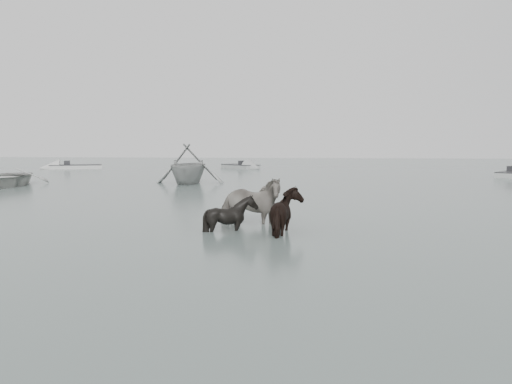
# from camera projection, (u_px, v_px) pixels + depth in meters

# --- Properties ---
(ground) EXTENTS (140.00, 140.00, 0.00)m
(ground) POSITION_uv_depth(u_px,v_px,m) (200.00, 246.00, 11.21)
(ground) COLOR #546360
(ground) RESTS_ON ground
(pony_pinto) EXTENTS (2.27, 1.52, 1.76)m
(pony_pinto) POSITION_uv_depth(u_px,v_px,m) (250.00, 193.00, 14.36)
(pony_pinto) COLOR black
(pony_pinto) RESTS_ON ground
(pony_dark) EXTENTS (1.70, 1.83, 1.48)m
(pony_dark) POSITION_uv_depth(u_px,v_px,m) (289.00, 204.00, 12.86)
(pony_dark) COLOR black
(pony_dark) RESTS_ON ground
(pony_black) EXTENTS (1.46, 1.38, 1.31)m
(pony_black) POSITION_uv_depth(u_px,v_px,m) (230.00, 206.00, 13.18)
(pony_black) COLOR black
(pony_black) RESTS_ON ground
(rowboat_lead) EXTENTS (5.17, 6.27, 1.13)m
(rowboat_lead) POSITION_uv_depth(u_px,v_px,m) (3.00, 176.00, 27.11)
(rowboat_lead) COLOR #B3B3AE
(rowboat_lead) RESTS_ON ground
(rowboat_trail) EXTENTS (4.08, 4.70, 2.43)m
(rowboat_trail) POSITION_uv_depth(u_px,v_px,m) (189.00, 163.00, 28.63)
(rowboat_trail) COLOR #9DA09D
(rowboat_trail) RESTS_ON ground
(skiff_outer) EXTENTS (6.36, 4.09, 0.75)m
(skiff_outer) POSITION_uv_depth(u_px,v_px,m) (76.00, 165.00, 45.74)
(skiff_outer) COLOR beige
(skiff_outer) RESTS_ON ground
(skiff_mid) EXTENTS (5.08, 5.21, 0.75)m
(skiff_mid) POSITION_uv_depth(u_px,v_px,m) (240.00, 164.00, 46.34)
(skiff_mid) COLOR gray
(skiff_mid) RESTS_ON ground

